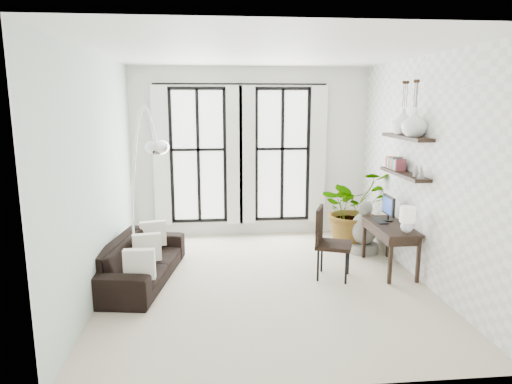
{
  "coord_description": "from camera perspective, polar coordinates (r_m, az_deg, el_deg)",
  "views": [
    {
      "loc": [
        -0.74,
        -6.16,
        2.56
      ],
      "look_at": [
        -0.11,
        0.3,
        1.27
      ],
      "focal_mm": 32.0,
      "sensor_mm": 36.0,
      "label": 1
    }
  ],
  "objects": [
    {
      "name": "vase_b",
      "position": [
        7.22,
        17.91,
        8.35
      ],
      "size": [
        0.37,
        0.37,
        0.38
      ],
      "primitive_type": "imported",
      "color": "white",
      "rests_on": "shelf_upper"
    },
    {
      "name": "vase_a",
      "position": [
        6.86,
        19.23,
        8.14
      ],
      "size": [
        0.37,
        0.37,
        0.38
      ],
      "primitive_type": "imported",
      "color": "white",
      "rests_on": "shelf_upper"
    },
    {
      "name": "wall_back",
      "position": [
        8.75,
        -0.64,
        4.92
      ],
      "size": [
        4.5,
        0.0,
        4.5
      ],
      "primitive_type": "plane",
      "rotation": [
        1.57,
        0.0,
        0.0
      ],
      "color": "white",
      "rests_on": "floor"
    },
    {
      "name": "desk_chair",
      "position": [
        6.79,
        8.94,
        -5.69
      ],
      "size": [
        0.65,
        0.65,
        1.05
      ],
      "rotation": [
        0.0,
        0.0,
        -0.37
      ],
      "color": "black",
      "rests_on": "floor"
    },
    {
      "name": "plant",
      "position": [
        8.3,
        12.09,
        -2.0
      ],
      "size": [
        1.58,
        1.49,
        1.4
      ],
      "primitive_type": "imported",
      "rotation": [
        0.0,
        0.0,
        0.4
      ],
      "color": "#2D7228",
      "rests_on": "floor"
    },
    {
      "name": "sofa",
      "position": [
        6.87,
        -14.24,
        -8.26
      ],
      "size": [
        1.16,
        2.22,
        0.62
      ],
      "primitive_type": "imported",
      "rotation": [
        0.0,
        0.0,
        1.41
      ],
      "color": "black",
      "rests_on": "floor"
    },
    {
      "name": "desk",
      "position": [
        7.21,
        16.61,
        -4.34
      ],
      "size": [
        0.51,
        1.21,
        1.11
      ],
      "color": "black",
      "rests_on": "floor"
    },
    {
      "name": "floor",
      "position": [
        6.71,
        1.24,
        -11.2
      ],
      "size": [
        5.0,
        5.0,
        0.0
      ],
      "primitive_type": "plane",
      "color": "beige",
      "rests_on": "ground"
    },
    {
      "name": "wall_right",
      "position": [
        6.91,
        20.17,
        2.55
      ],
      "size": [
        0.0,
        5.0,
        5.0
      ],
      "primitive_type": "plane",
      "rotation": [
        1.57,
        0.0,
        -1.57
      ],
      "color": "white",
      "rests_on": "floor"
    },
    {
      "name": "buddha",
      "position": [
        8.07,
        13.36,
        -4.78
      ],
      "size": [
        0.5,
        0.5,
        0.9
      ],
      "color": "gray",
      "rests_on": "floor"
    },
    {
      "name": "windows",
      "position": [
        8.66,
        -1.92,
        4.59
      ],
      "size": [
        3.26,
        0.13,
        2.65
      ],
      "color": "white",
      "rests_on": "wall_back"
    },
    {
      "name": "throw_pillows",
      "position": [
        6.8,
        -13.48,
        -6.74
      ],
      "size": [
        0.4,
        1.52,
        0.4
      ],
      "color": "silver",
      "rests_on": "sofa"
    },
    {
      "name": "ceiling",
      "position": [
        6.24,
        1.37,
        17.1
      ],
      "size": [
        5.0,
        5.0,
        0.0
      ],
      "primitive_type": "plane",
      "color": "white",
      "rests_on": "wall_back"
    },
    {
      "name": "arc_lamp",
      "position": [
        6.62,
        -13.67,
        2.82
      ],
      "size": [
        0.76,
        0.42,
        2.51
      ],
      "color": "silver",
      "rests_on": "floor"
    },
    {
      "name": "wall_left",
      "position": [
        6.42,
        -19.09,
        1.99
      ],
      "size": [
        0.0,
        5.0,
        5.0
      ],
      "primitive_type": "plane",
      "rotation": [
        1.57,
        0.0,
        1.57
      ],
      "color": "silver",
      "rests_on": "floor"
    },
    {
      "name": "wall_shelves",
      "position": [
        7.16,
        18.0,
        4.0
      ],
      "size": [
        0.25,
        1.3,
        0.6
      ],
      "color": "black",
      "rests_on": "wall_right"
    }
  ]
}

